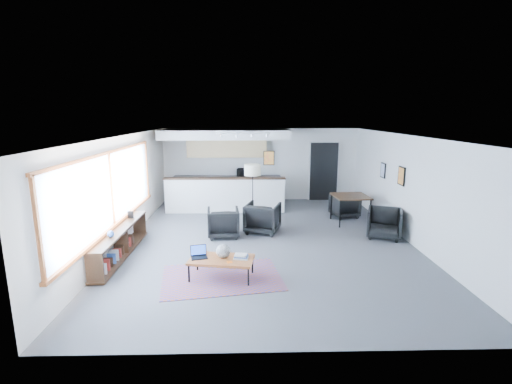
{
  "coord_description": "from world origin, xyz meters",
  "views": [
    {
      "loc": [
        -0.49,
        -8.87,
        3.12
      ],
      "look_at": [
        -0.26,
        0.4,
        1.15
      ],
      "focal_mm": 26.0,
      "sensor_mm": 36.0,
      "label": 1
    }
  ],
  "objects_px": {
    "laptop": "(199,254)",
    "microwave": "(244,172)",
    "armchair_right": "(263,216)",
    "book_stack": "(241,256)",
    "armchair_left": "(223,221)",
    "coffee_table": "(221,260)",
    "dining_chair_far": "(344,207)",
    "ceramic_pot": "(223,251)",
    "dining_chair_near": "(384,224)",
    "floor_lamp": "(253,172)",
    "dining_table": "(351,198)"
  },
  "relations": [
    {
      "from": "laptop",
      "to": "microwave",
      "type": "xyz_separation_m",
      "value": [
        0.85,
        6.24,
        0.64
      ]
    },
    {
      "from": "armchair_right",
      "to": "book_stack",
      "type": "bearing_deg",
      "value": 96.53
    },
    {
      "from": "book_stack",
      "to": "armchair_left",
      "type": "relative_size",
      "value": 0.37
    },
    {
      "from": "coffee_table",
      "to": "dining_chair_far",
      "type": "bearing_deg",
      "value": 59.33
    },
    {
      "from": "laptop",
      "to": "ceramic_pot",
      "type": "distance_m",
      "value": 0.49
    },
    {
      "from": "book_stack",
      "to": "dining_chair_near",
      "type": "height_order",
      "value": "dining_chair_near"
    },
    {
      "from": "armchair_right",
      "to": "floor_lamp",
      "type": "bearing_deg",
      "value": -59.45
    },
    {
      "from": "coffee_table",
      "to": "dining_chair_far",
      "type": "relative_size",
      "value": 2.03
    },
    {
      "from": "floor_lamp",
      "to": "microwave",
      "type": "height_order",
      "value": "floor_lamp"
    },
    {
      "from": "dining_table",
      "to": "dining_chair_near",
      "type": "distance_m",
      "value": 1.47
    },
    {
      "from": "coffee_table",
      "to": "laptop",
      "type": "distance_m",
      "value": 0.46
    },
    {
      "from": "laptop",
      "to": "book_stack",
      "type": "xyz_separation_m",
      "value": [
        0.82,
        -0.1,
        -0.03
      ]
    },
    {
      "from": "floor_lamp",
      "to": "laptop",
      "type": "bearing_deg",
      "value": -106.3
    },
    {
      "from": "coffee_table",
      "to": "armchair_left",
      "type": "relative_size",
      "value": 1.6
    },
    {
      "from": "ceramic_pot",
      "to": "armchair_right",
      "type": "distance_m",
      "value": 2.93
    },
    {
      "from": "microwave",
      "to": "dining_chair_near",
      "type": "bearing_deg",
      "value": -38.61
    },
    {
      "from": "ceramic_pot",
      "to": "floor_lamp",
      "type": "xyz_separation_m",
      "value": [
        0.63,
        3.84,
        0.93
      ]
    },
    {
      "from": "coffee_table",
      "to": "dining_chair_near",
      "type": "height_order",
      "value": "dining_chair_near"
    },
    {
      "from": "dining_chair_far",
      "to": "microwave",
      "type": "xyz_separation_m",
      "value": [
        -3.08,
        2.07,
        0.78
      ]
    },
    {
      "from": "floor_lamp",
      "to": "dining_table",
      "type": "xyz_separation_m",
      "value": [
        2.81,
        -0.26,
        -0.72
      ]
    },
    {
      "from": "floor_lamp",
      "to": "armchair_right",
      "type": "bearing_deg",
      "value": -76.67
    },
    {
      "from": "microwave",
      "to": "ceramic_pot",
      "type": "bearing_deg",
      "value": -83.51
    },
    {
      "from": "armchair_left",
      "to": "coffee_table",
      "type": "bearing_deg",
      "value": 87.66
    },
    {
      "from": "dining_table",
      "to": "dining_chair_far",
      "type": "relative_size",
      "value": 1.6
    },
    {
      "from": "book_stack",
      "to": "armchair_left",
      "type": "height_order",
      "value": "armchair_left"
    },
    {
      "from": "floor_lamp",
      "to": "dining_table",
      "type": "distance_m",
      "value": 2.92
    },
    {
      "from": "ceramic_pot",
      "to": "laptop",
      "type": "bearing_deg",
      "value": 172.9
    },
    {
      "from": "armchair_left",
      "to": "microwave",
      "type": "xyz_separation_m",
      "value": [
        0.52,
        3.84,
        0.69
      ]
    },
    {
      "from": "armchair_right",
      "to": "dining_chair_far",
      "type": "bearing_deg",
      "value": -133.69
    },
    {
      "from": "dining_chair_near",
      "to": "coffee_table",
      "type": "bearing_deg",
      "value": -129.64
    },
    {
      "from": "book_stack",
      "to": "dining_chair_far",
      "type": "xyz_separation_m",
      "value": [
        3.11,
        4.26,
        -0.12
      ]
    },
    {
      "from": "microwave",
      "to": "laptop",
      "type": "bearing_deg",
      "value": -87.89
    },
    {
      "from": "microwave",
      "to": "coffee_table",
      "type": "bearing_deg",
      "value": -83.8
    },
    {
      "from": "dining_table",
      "to": "dining_chair_far",
      "type": "height_order",
      "value": "dining_table"
    },
    {
      "from": "laptop",
      "to": "microwave",
      "type": "relative_size",
      "value": 0.72
    },
    {
      "from": "dining_chair_near",
      "to": "microwave",
      "type": "distance_m",
      "value": 5.46
    },
    {
      "from": "coffee_table",
      "to": "ceramic_pot",
      "type": "distance_m",
      "value": 0.17
    },
    {
      "from": "dining_chair_far",
      "to": "armchair_left",
      "type": "bearing_deg",
      "value": 13.15
    },
    {
      "from": "ceramic_pot",
      "to": "dining_table",
      "type": "xyz_separation_m",
      "value": [
        3.44,
        3.58,
        0.21
      ]
    },
    {
      "from": "book_stack",
      "to": "floor_lamp",
      "type": "relative_size",
      "value": 0.18
    },
    {
      "from": "book_stack",
      "to": "dining_chair_near",
      "type": "xyz_separation_m",
      "value": [
        3.62,
        2.29,
        -0.08
      ]
    },
    {
      "from": "laptop",
      "to": "microwave",
      "type": "height_order",
      "value": "microwave"
    },
    {
      "from": "ceramic_pot",
      "to": "dining_table",
      "type": "height_order",
      "value": "dining_table"
    },
    {
      "from": "armchair_right",
      "to": "floor_lamp",
      "type": "height_order",
      "value": "floor_lamp"
    },
    {
      "from": "book_stack",
      "to": "armchair_right",
      "type": "bearing_deg",
      "value": 79.32
    },
    {
      "from": "armchair_left",
      "to": "dining_chair_near",
      "type": "bearing_deg",
      "value": 172.04
    },
    {
      "from": "coffee_table",
      "to": "armchair_right",
      "type": "bearing_deg",
      "value": 80.78
    },
    {
      "from": "armchair_right",
      "to": "dining_chair_near",
      "type": "xyz_separation_m",
      "value": [
        3.08,
        -0.54,
        -0.08
      ]
    },
    {
      "from": "floor_lamp",
      "to": "dining_chair_near",
      "type": "height_order",
      "value": "floor_lamp"
    },
    {
      "from": "armchair_right",
      "to": "microwave",
      "type": "height_order",
      "value": "microwave"
    }
  ]
}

